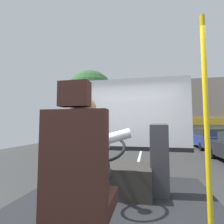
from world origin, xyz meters
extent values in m
cube|color=#323232|center=(0.00, 8.80, -0.03)|extent=(18.00, 44.00, 0.05)
cube|color=silver|center=(0.00, 8.80, 0.00)|extent=(0.12, 39.60, 0.00)
cube|color=black|center=(0.00, 0.00, 0.58)|extent=(2.60, 3.20, 0.06)
cube|color=#381E19|center=(-0.10, -0.55, 0.99)|extent=(0.48, 0.48, 0.12)
cube|color=#381E19|center=(-0.10, -0.74, 1.38)|extent=(0.48, 0.10, 0.66)
cube|color=#381E19|center=(-0.10, -0.74, 1.82)|extent=(0.22, 0.10, 0.18)
cylinder|color=black|center=(-0.01, -0.41, 1.12)|extent=(0.14, 0.47, 0.14)
cylinder|color=black|center=(-0.19, -0.41, 1.12)|extent=(0.14, 0.47, 0.14)
cylinder|color=silver|center=(-0.10, -0.58, 1.34)|extent=(0.35, 0.35, 0.58)
cube|color=#70934C|center=(-0.10, -0.39, 1.41)|extent=(0.06, 0.01, 0.36)
sphere|color=#A37A5B|center=(-0.10, -0.58, 1.73)|extent=(0.22, 0.22, 0.22)
cylinder|color=silver|center=(0.01, -0.34, 1.46)|extent=(0.52, 0.20, 0.22)
cylinder|color=silver|center=(-0.21, -0.34, 1.46)|extent=(0.52, 0.20, 0.22)
cube|color=#282623|center=(-0.10, 0.63, 0.81)|extent=(1.10, 0.56, 0.40)
cylinder|color=black|center=(-0.10, 0.25, 1.13)|extent=(0.07, 0.28, 0.43)
torus|color=black|center=(-0.10, 0.14, 1.33)|extent=(0.51, 0.46, 0.28)
cylinder|color=black|center=(-0.10, 0.14, 1.33)|extent=(0.14, 0.14, 0.10)
cylinder|color=gold|center=(0.92, -0.22, 1.61)|extent=(0.04, 0.04, 1.99)
cube|color=#333338|center=(0.56, 0.68, 1.11)|extent=(0.25, 0.22, 0.98)
cube|color=#9E9993|center=(0.56, 0.68, 1.61)|extent=(0.23, 0.20, 0.02)
cube|color=silver|center=(0.00, 1.62, 1.86)|extent=(2.50, 0.01, 1.40)
cube|color=black|center=(0.00, 1.62, 1.12)|extent=(2.50, 0.08, 0.08)
cylinder|color=#4C3828|center=(-3.75, 10.09, 1.37)|extent=(0.26, 0.26, 2.75)
sphere|color=#315E2D|center=(-3.75, 10.09, 3.89)|extent=(3.52, 3.52, 3.52)
cube|color=gray|center=(5.06, 17.14, 2.94)|extent=(11.91, 4.76, 5.89)
cube|color=gold|center=(5.06, 14.70, 1.91)|extent=(11.43, 0.12, 0.60)
cylinder|color=black|center=(3.41, 7.17, 0.24)|extent=(0.14, 0.49, 0.49)
cube|color=navy|center=(4.59, 10.92, 0.56)|extent=(1.97, 3.82, 0.62)
cube|color=#282D33|center=(4.59, 10.69, 1.10)|extent=(1.62, 2.10, 0.47)
cylinder|color=black|center=(5.53, 12.11, 0.25)|extent=(0.14, 0.50, 0.50)
cylinder|color=black|center=(3.66, 12.11, 0.25)|extent=(0.14, 0.50, 0.50)
cylinder|color=black|center=(3.66, 9.74, 0.25)|extent=(0.14, 0.50, 0.50)
camera|label=1|loc=(0.41, -1.85, 1.60)|focal=27.17mm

